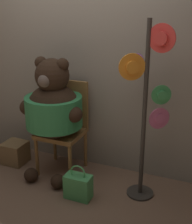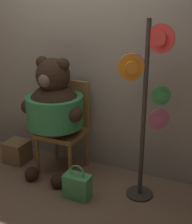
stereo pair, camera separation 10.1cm
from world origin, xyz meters
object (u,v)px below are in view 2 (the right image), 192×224
object	(u,v)px
chair	(65,123)
hat_display_rack	(146,104)
handbag_on_ground	(77,186)
teddy_bear	(54,107)

from	to	relation	value
chair	hat_display_rack	xyz separation A→B (m)	(1.00, -0.18, 0.43)
hat_display_rack	handbag_on_ground	distance (m)	1.10
teddy_bear	hat_display_rack	distance (m)	1.05
teddy_bear	chair	bearing A→B (deg)	77.14
chair	handbag_on_ground	xyz separation A→B (m)	(0.41, -0.50, -0.44)
teddy_bear	handbag_on_ground	distance (m)	0.88
chair	teddy_bear	distance (m)	0.29
chair	teddy_bear	xyz separation A→B (m)	(-0.04, -0.16, 0.24)
hat_display_rack	chair	bearing A→B (deg)	169.65
hat_display_rack	handbag_on_ground	xyz separation A→B (m)	(-0.58, -0.32, -0.87)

